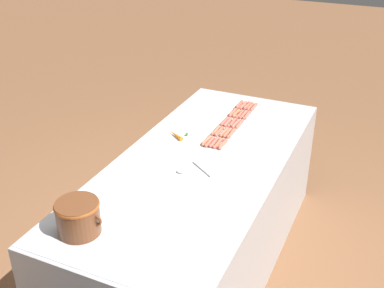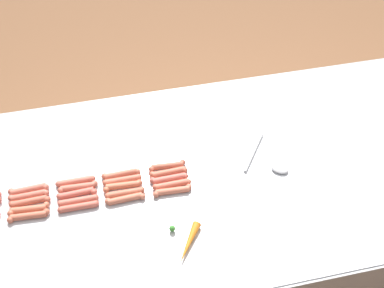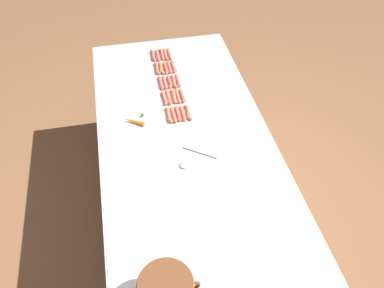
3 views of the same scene
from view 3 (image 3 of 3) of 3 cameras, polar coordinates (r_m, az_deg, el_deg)
ground_plane at (r=3.12m, az=-0.64°, el=-11.31°), size 20.00×20.00×0.00m
griddle_counter at (r=2.77m, az=-0.72°, el=-6.19°), size 1.06×2.45×0.88m
hot_dog_0 at (r=3.20m, az=-3.24°, el=12.73°), size 0.03×0.16×0.03m
hot_dog_1 at (r=3.05m, az=-2.67°, el=11.00°), size 0.03×0.16×0.03m
hot_dog_2 at (r=2.91m, az=-2.03°, el=9.08°), size 0.03×0.16×0.03m
hot_dog_3 at (r=2.77m, az=-1.40°, el=6.96°), size 0.03×0.16×0.03m
hot_dog_4 at (r=2.62m, az=-0.57°, el=4.52°), size 0.03×0.16×0.03m
hot_dog_5 at (r=3.20m, az=-3.80°, el=12.65°), size 0.03×0.16×0.03m
hot_dog_6 at (r=3.05m, az=-3.24°, el=10.93°), size 0.03×0.16×0.03m
hot_dog_7 at (r=2.90m, az=-2.60°, el=8.92°), size 0.03×0.16×0.03m
hot_dog_8 at (r=2.76m, az=-2.04°, el=6.87°), size 0.03×0.16×0.03m
hot_dog_9 at (r=2.62m, az=-1.31°, el=4.43°), size 0.03×0.16×0.03m
hot_dog_10 at (r=3.20m, az=-4.37°, el=12.63°), size 0.03×0.16×0.03m
hot_dog_11 at (r=3.04m, az=-3.83°, el=10.80°), size 0.03×0.16×0.03m
hot_dog_12 at (r=2.90m, az=-3.29°, el=8.90°), size 0.03×0.16×0.03m
hot_dog_13 at (r=2.76m, az=-2.67°, el=6.79°), size 0.03×0.16×0.03m
hot_dog_14 at (r=2.62m, az=-2.01°, el=4.39°), size 0.03×0.16×0.03m
hot_dog_15 at (r=3.19m, az=-4.92°, el=12.52°), size 0.03×0.16×0.03m
hot_dog_16 at (r=3.04m, az=-4.44°, el=10.77°), size 0.04×0.16×0.03m
hot_dog_17 at (r=2.89m, az=-3.90°, el=8.78°), size 0.03×0.16×0.03m
hot_dog_18 at (r=2.75m, az=-3.36°, el=6.65°), size 0.03×0.16×0.03m
hot_dog_19 at (r=2.61m, az=-2.66°, el=4.21°), size 0.03×0.16×0.03m
hot_dog_20 at (r=3.19m, az=-5.56°, el=12.47°), size 0.03×0.16×0.03m
hot_dog_21 at (r=3.04m, az=-5.02°, el=10.69°), size 0.03×0.16×0.03m
hot_dog_22 at (r=2.89m, az=-4.47°, el=8.72°), size 0.03×0.16×0.03m
hot_dog_23 at (r=2.75m, az=-3.94°, el=6.61°), size 0.03×0.16×0.03m
hot_dog_24 at (r=2.61m, az=-3.34°, el=4.18°), size 0.03×0.16×0.03m
serving_spoon at (r=2.32m, az=-0.32°, el=-2.32°), size 0.24×0.19×0.02m
carrot at (r=2.59m, az=-8.44°, el=3.35°), size 0.16×0.12×0.03m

